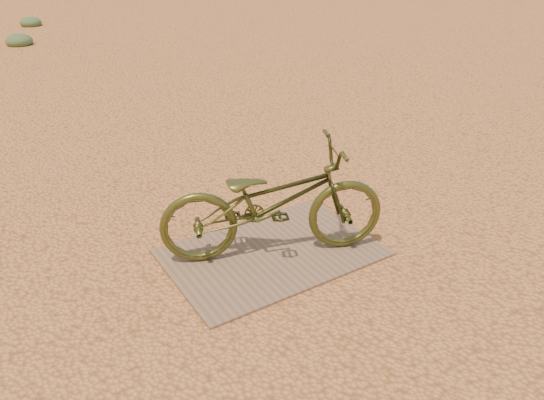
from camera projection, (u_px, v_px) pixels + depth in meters
ground at (200, 247)px, 4.36m from camera, size 120.00×120.00×0.00m
plywood_board at (272, 252)px, 4.27m from camera, size 1.66×1.10×0.02m
bicycle at (273, 202)px, 4.05m from camera, size 1.85×1.21×0.92m
kale_a at (20, 45)px, 11.41m from camera, size 0.56×0.56×0.31m
kale_b at (31, 26)px, 13.46m from camera, size 0.52×0.52×0.29m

